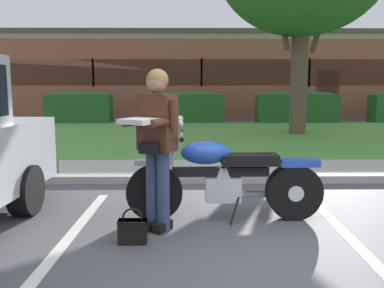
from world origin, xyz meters
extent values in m
plane|color=#4C4C51|center=(0.00, 0.00, 0.00)|extent=(140.00, 140.00, 0.00)
cube|color=#ADA89E|center=(0.00, 3.16, 0.06)|extent=(60.00, 0.20, 0.12)
cube|color=#ADA89E|center=(0.00, 4.01, 0.04)|extent=(60.00, 1.50, 0.08)
cube|color=#518E3D|center=(0.00, 8.89, 0.03)|extent=(60.00, 8.26, 0.06)
cube|color=silver|center=(-2.01, 0.20, 0.00)|extent=(0.21, 4.40, 0.01)
cube|color=silver|center=(0.84, 0.20, 0.00)|extent=(0.21, 4.40, 0.01)
cylinder|color=black|center=(-1.17, 1.29, 0.32)|extent=(0.64, 0.11, 0.64)
cylinder|color=silver|center=(-1.17, 1.29, 0.32)|extent=(0.18, 0.12, 0.18)
cylinder|color=black|center=(0.43, 1.32, 0.32)|extent=(0.64, 0.19, 0.64)
cylinder|color=silver|center=(0.43, 1.32, 0.32)|extent=(0.18, 0.20, 0.18)
cube|color=silver|center=(-1.17, 1.29, 0.67)|extent=(0.44, 0.15, 0.06)
cube|color=blue|center=(0.48, 1.32, 0.66)|extent=(0.44, 0.21, 0.08)
cylinder|color=silver|center=(-1.03, 1.22, 0.60)|extent=(0.31, 0.05, 0.58)
cylinder|color=silver|center=(-1.03, 1.38, 0.60)|extent=(0.31, 0.05, 0.58)
sphere|color=silver|center=(-1.00, 1.30, 0.86)|extent=(0.17, 0.17, 0.17)
cylinder|color=silver|center=(-0.86, 1.30, 0.98)|extent=(0.04, 0.72, 0.03)
cylinder|color=black|center=(-0.85, 0.94, 0.98)|extent=(0.05, 0.10, 0.04)
cylinder|color=black|center=(-0.86, 1.66, 0.98)|extent=(0.05, 0.10, 0.04)
sphere|color=silver|center=(-0.87, 1.00, 1.14)|extent=(0.08, 0.08, 0.08)
sphere|color=silver|center=(-0.88, 1.60, 1.14)|extent=(0.08, 0.08, 0.08)
cube|color=#B2BCC6|center=(-0.94, 1.30, 1.08)|extent=(0.14, 0.36, 0.35)
cube|color=black|center=(-0.42, 1.30, 0.56)|extent=(1.10, 0.12, 0.10)
ellipsoid|color=blue|center=(-0.59, 1.30, 0.78)|extent=(0.56, 0.33, 0.26)
cube|color=black|center=(-0.09, 1.31, 0.70)|extent=(0.64, 0.29, 0.12)
cube|color=silver|center=(-0.39, 1.30, 0.36)|extent=(0.40, 0.25, 0.28)
cylinder|color=silver|center=(-0.42, 1.30, 0.52)|extent=(0.18, 0.12, 0.21)
cylinder|color=silver|center=(-0.35, 1.30, 0.52)|extent=(0.18, 0.12, 0.21)
cylinder|color=silver|center=(-0.02, 1.45, 0.26)|extent=(0.60, 0.09, 0.08)
cylinder|color=silver|center=(0.18, 1.45, 0.26)|extent=(0.60, 0.09, 0.08)
cylinder|color=black|center=(-0.27, 1.15, 0.15)|extent=(0.12, 0.12, 0.30)
cube|color=black|center=(-1.06, 0.91, 0.05)|extent=(0.22, 0.26, 0.10)
cube|color=black|center=(-1.18, 0.99, 0.05)|extent=(0.22, 0.26, 0.10)
cylinder|color=navy|center=(-1.05, 0.93, 0.43)|extent=(0.14, 0.14, 0.86)
cylinder|color=navy|center=(-1.17, 1.00, 0.43)|extent=(0.14, 0.14, 0.86)
cube|color=#4C2819|center=(-1.11, 0.97, 1.15)|extent=(0.44, 0.39, 0.58)
cube|color=#4C2819|center=(-1.11, 0.97, 1.42)|extent=(0.36, 0.33, 0.06)
sphere|color=#A87A5B|center=(-1.11, 0.97, 1.56)|extent=(0.21, 0.21, 0.21)
sphere|color=olive|center=(-1.10, 0.98, 1.59)|extent=(0.23, 0.23, 0.23)
cube|color=black|center=(-1.17, 0.86, 0.90)|extent=(0.24, 0.20, 0.12)
cylinder|color=#4C2819|center=(-1.05, 0.75, 1.17)|extent=(0.25, 0.34, 0.09)
cylinder|color=#4C2819|center=(-1.33, 0.91, 1.17)|extent=(0.25, 0.34, 0.09)
cylinder|color=#4C2819|center=(-0.93, 0.84, 1.25)|extent=(0.10, 0.10, 0.28)
cylinder|color=#4C2819|center=(-1.31, 1.06, 1.25)|extent=(0.10, 0.10, 0.28)
cube|color=white|center=(-1.26, 0.71, 1.19)|extent=(0.44, 0.44, 0.05)
cube|color=black|center=(-1.33, 0.55, 0.12)|extent=(0.28, 0.12, 0.24)
cube|color=black|center=(-1.33, 0.55, 0.22)|extent=(0.28, 0.13, 0.04)
torus|color=black|center=(-1.33, 0.55, 0.26)|extent=(0.20, 0.02, 0.20)
cylinder|color=black|center=(-2.71, 1.51, 0.30)|extent=(0.27, 0.61, 0.60)
cylinder|color=brown|center=(2.49, 9.33, 1.56)|extent=(0.48, 0.48, 3.12)
cylinder|color=brown|center=(3.01, 9.33, 3.00)|extent=(0.17, 1.15, 1.13)
cylinder|color=brown|center=(2.02, 9.33, 2.93)|extent=(0.17, 1.05, 0.98)
cube|color=#235623|center=(-4.93, 13.24, 0.55)|extent=(2.46, 0.90, 1.10)
ellipsoid|color=#235623|center=(-4.93, 13.24, 1.10)|extent=(2.34, 0.84, 0.28)
cube|color=#235623|center=(-0.74, 13.24, 0.55)|extent=(2.70, 0.90, 1.10)
ellipsoid|color=#235623|center=(-0.74, 13.24, 1.10)|extent=(2.57, 0.84, 0.28)
cube|color=#235623|center=(3.45, 13.24, 0.55)|extent=(3.10, 0.90, 1.10)
ellipsoid|color=#235623|center=(3.45, 13.24, 1.10)|extent=(2.94, 0.84, 0.28)
cube|color=#93513D|center=(-0.17, 19.57, 1.81)|extent=(26.92, 8.98, 3.61)
cube|color=#998466|center=(-0.17, 15.12, 3.49)|extent=(26.92, 0.10, 0.24)
cube|color=#4C4742|center=(-0.17, 19.57, 3.71)|extent=(27.19, 9.07, 0.20)
cube|color=#1E282D|center=(-0.17, 15.11, 1.99)|extent=(22.88, 0.06, 1.10)
cube|color=#93513D|center=(-4.75, 15.10, 1.99)|extent=(0.08, 0.04, 1.20)
cube|color=#93513D|center=(-0.17, 15.10, 1.99)|extent=(0.08, 0.04, 1.20)
cube|color=#93513D|center=(4.40, 15.10, 1.99)|extent=(0.08, 0.04, 1.20)
cube|color=#473323|center=(5.21, 15.12, 1.05)|extent=(1.00, 0.08, 2.10)
camera|label=1|loc=(-0.80, -3.54, 1.56)|focal=40.76mm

